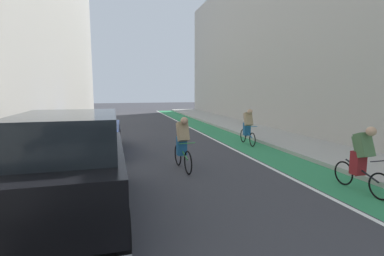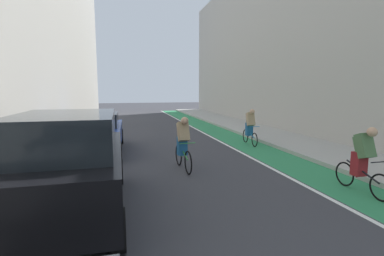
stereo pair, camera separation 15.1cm
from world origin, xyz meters
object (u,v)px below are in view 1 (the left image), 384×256
object	(u,v)px
parked_sedan_blue	(93,132)
cyclist_far	(248,125)
cyclist_mid	(362,157)
cyclist_trailing	(182,142)
parked_suv_black	(71,164)

from	to	relation	value
parked_sedan_blue	cyclist_far	distance (m)	6.47
cyclist_mid	cyclist_trailing	world-z (taller)	cyclist_trailing
parked_suv_black	cyclist_far	world-z (taller)	parked_suv_black
parked_sedan_blue	cyclist_far	xyz separation A→B (m)	(6.47, 0.04, 0.06)
cyclist_mid	cyclist_trailing	size ratio (longest dim) A/B	0.96
cyclist_trailing	cyclist_mid	bearing A→B (deg)	-38.92
cyclist_mid	cyclist_far	size ratio (longest dim) A/B	1.00
parked_suv_black	cyclist_mid	xyz separation A→B (m)	(6.40, -0.33, -0.17)
parked_sedan_blue	cyclist_trailing	xyz separation A→B (m)	(2.76, -3.17, 0.06)
parked_suv_black	parked_sedan_blue	size ratio (longest dim) A/B	0.99
parked_suv_black	cyclist_mid	bearing A→B (deg)	-2.96
cyclist_trailing	cyclist_far	world-z (taller)	cyclist_trailing
parked_sedan_blue	cyclist_trailing	world-z (taller)	cyclist_trailing
cyclist_mid	parked_sedan_blue	bearing A→B (deg)	136.35
cyclist_mid	parked_suv_black	bearing A→B (deg)	177.04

